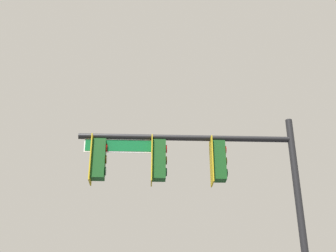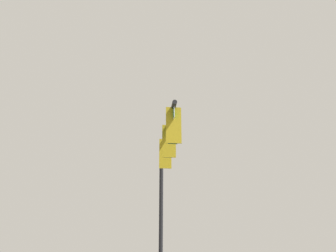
{
  "view_description": "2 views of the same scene",
  "coord_description": "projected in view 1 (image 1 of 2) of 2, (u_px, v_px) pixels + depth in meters",
  "views": [
    {
      "loc": [
        -6.16,
        6.64,
        1.42
      ],
      "look_at": [
        -4.83,
        -5.51,
        7.28
      ],
      "focal_mm": 50.0,
      "sensor_mm": 36.0,
      "label": 1
    },
    {
      "loc": [
        7.25,
        -4.28,
        1.79
      ],
      "look_at": [
        -4.37,
        -4.91,
        6.56
      ],
      "focal_mm": 35.0,
      "sensor_mm": 36.0,
      "label": 2
    }
  ],
  "objects": [
    {
      "name": "signal_pole_near",
      "position": [
        200.0,
        180.0,
        12.28
      ],
      "size": [
        5.87,
        1.16,
        7.25
      ],
      "color": "black",
      "rests_on": "ground_plane"
    }
  ]
}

